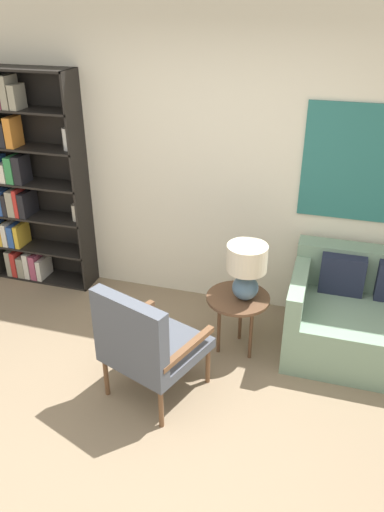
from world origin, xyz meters
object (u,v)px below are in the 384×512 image
object	(u,v)px
side_table	(238,303)
bookshelf	(21,181)
armchair	(145,342)
table_lamp	(246,267)

from	to	relation	value
side_table	bookshelf	bearing A→B (deg)	165.29
armchair	side_table	xyz separation A→B (m)	(0.51, 0.75, -0.05)
armchair	table_lamp	xyz separation A→B (m)	(0.56, 0.74, 0.29)
bookshelf	side_table	distance (m)	2.44
bookshelf	table_lamp	bearing A→B (deg)	-14.52
table_lamp	armchair	bearing A→B (deg)	-127.11
side_table	table_lamp	bearing A→B (deg)	-5.83
side_table	table_lamp	xyz separation A→B (m)	(0.05, -0.01, 0.34)
side_table	armchair	bearing A→B (deg)	-124.18
armchair	bookshelf	bearing A→B (deg)	142.87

